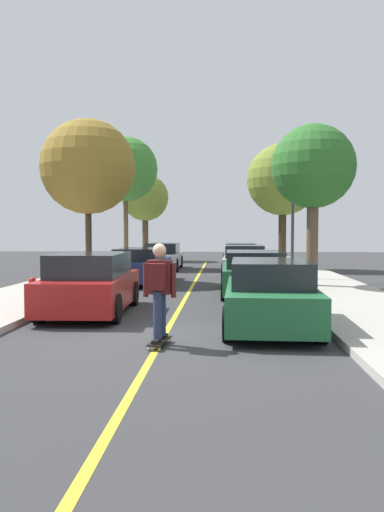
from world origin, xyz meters
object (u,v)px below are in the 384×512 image
street_tree_right_near (283,180)px  parked_car_left_far (163,257)px  parked_car_left_nearest (91,284)px  streetlamp (293,204)px  parked_car_right_nearest (270,295)px  street_tree_left_far (145,198)px  street_tree_left_nearest (88,167)px  fire_hydrant (32,292)px  parked_car_right_farthest (240,255)px  skateboarder (159,286)px  street_tree_right_nearest (313,168)px  parked_car_right_far (244,261)px  skateboard (160,341)px  street_tree_left_near (126,169)px  parked_car_right_near (254,273)px  parked_car_left_near (140,266)px

street_tree_right_near → parked_car_left_far: bearing=179.9°
parked_car_left_nearest → streetlamp: (5.84, 8.13, 2.31)m
parked_car_right_nearest → street_tree_left_far: (-6.14, 23.31, 3.50)m
parked_car_left_far → street_tree_left_nearest: size_ratio=0.72×
parked_car_right_nearest → fire_hydrant: size_ratio=5.87×
parked_car_right_farthest → parked_car_left_far: bearing=-153.7°
parked_car_right_farthest → skateboarder: size_ratio=2.57×
street_tree_right_nearest → fire_hydrant: (-7.64, -5.26, -3.60)m
parked_car_right_farthest → parked_car_right_far: bearing=-90.0°
skateboard → street_tree_left_far: bearing=99.4°
parked_car_right_far → fire_hydrant: 11.96m
parked_car_right_far → street_tree_right_near: bearing=59.2°
parked_car_right_far → street_tree_left_near: 8.76m
parked_car_right_farthest → street_tree_left_far: (-6.14, 5.47, 3.54)m
street_tree_right_near → street_tree_right_nearest: bearing=-90.0°
street_tree_right_nearest → street_tree_left_nearest: bearing=166.2°
street_tree_left_near → skateboard: bearing=-77.3°
parked_car_right_nearest → street_tree_left_nearest: size_ratio=0.67×
parked_car_right_far → parked_car_right_near: bearing=-90.0°
parked_car_left_nearest → street_tree_left_nearest: 8.59m
parked_car_right_far → skateboarder: skateboarder is taller
street_tree_left_near → skateboard: (4.13, -18.34, -5.17)m
parked_car_right_far → skateboarder: bearing=-98.1°
parked_car_left_far → streetlamp: 8.77m
parked_car_left_nearest → street_tree_left_nearest: street_tree_left_nearest is taller
parked_car_left_near → parked_car_right_farthest: parked_car_left_near is taller
parked_car_left_nearest → parked_car_right_nearest: bearing=-21.4°
street_tree_left_nearest → streetlamp: 8.05m
fire_hydrant → streetlamp: streetlamp is taller
parked_car_left_near → street_tree_left_nearest: (-2.06, 0.30, 3.78)m
parked_car_left_nearest → street_tree_left_far: bearing=95.4°
parked_car_right_far → street_tree_right_nearest: size_ratio=0.79×
parked_car_right_nearest → street_tree_left_near: size_ratio=0.60×
skateboard → street_tree_right_nearest: bearing=65.2°
street_tree_left_far → street_tree_right_near: size_ratio=0.90×
parked_car_left_near → parked_car_left_far: bearing=90.0°
parked_car_left_far → parked_car_right_nearest: bearing=-75.5°
skateboard → parked_car_right_near: bearing=74.5°
parked_car_right_farthest → street_tree_right_near: 4.87m
parked_car_right_nearest → skateboarder: (-2.02, -1.79, 0.36)m
parked_car_left_near → parked_car_right_farthest: (4.09, 9.09, -0.01)m
fire_hydrant → streetlamp: size_ratio=0.14×
parked_car_right_far → parked_car_left_near: bearing=-138.6°
parked_car_left_near → skateboard: (2.07, -10.51, -0.57)m
fire_hydrant → streetlamp: (7.34, 7.93, 2.54)m
parked_car_right_farthest → street_tree_right_near: size_ratio=0.68×
street_tree_left_near → street_tree_right_nearest: 12.63m
parked_car_left_nearest → parked_car_right_near: size_ratio=0.90×
parked_car_right_far → street_tree_left_near: size_ratio=0.62×
parked_car_right_nearest → street_tree_right_near: bearing=82.6°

